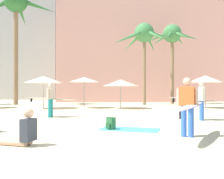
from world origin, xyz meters
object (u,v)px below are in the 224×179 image
person_near_right (201,99)px  person_mid_right (189,105)px  cafe_umbrella_0 (84,80)px  palm_tree_right (172,38)px  beach_towel (130,129)px  cafe_umbrella_2 (205,79)px  person_far_left (51,99)px  person_far_right (22,133)px  cafe_umbrella_4 (121,83)px  palm_tree_left (16,8)px  cafe_umbrella_3 (43,79)px  palm_tree_center (144,37)px  backpack (111,124)px

person_near_right → person_mid_right: bearing=-104.0°
cafe_umbrella_0 → person_mid_right: bearing=-72.1°
palm_tree_right → beach_towel: 18.88m
cafe_umbrella_2 → person_far_left: (-10.23, -6.43, -1.28)m
person_far_right → person_mid_right: person_mid_right is taller
palm_tree_right → cafe_umbrella_4: size_ratio=2.95×
person_far_right → person_mid_right: (4.35, 0.95, 0.61)m
palm_tree_left → palm_tree_right: size_ratio=1.37×
cafe_umbrella_3 → person_near_right: cafe_umbrella_3 is taller
cafe_umbrella_3 → person_far_left: 6.68m
person_far_right → person_near_right: (6.27, 5.27, 0.63)m
cafe_umbrella_3 → person_far_right: cafe_umbrella_3 is taller
cafe_umbrella_3 → palm_tree_right: bearing=29.3°
cafe_umbrella_0 → person_far_right: 13.55m
beach_towel → palm_tree_left: bearing=120.9°
palm_tree_center → backpack: bearing=-102.4°
palm_tree_right → person_far_right: palm_tree_right is taller
cafe_umbrella_3 → person_far_left: bearing=-73.0°
beach_towel → person_far_left: size_ratio=0.72×
cafe_umbrella_4 → beach_towel: (-0.24, -10.34, -1.89)m
palm_tree_center → backpack: palm_tree_center is taller
palm_tree_center → person_mid_right: size_ratio=2.71×
palm_tree_left → person_near_right: palm_tree_left is taller
palm_tree_center → cafe_umbrella_2: 7.32m
palm_tree_right → person_mid_right: bearing=-102.9°
person_mid_right → person_near_right: size_ratio=0.98×
palm_tree_right → cafe_umbrella_0: (-8.23, -5.80, -4.45)m
person_far_left → cafe_umbrella_2: bearing=44.8°
cafe_umbrella_2 → beach_towel: size_ratio=1.26×
cafe_umbrella_2 → beach_towel: cafe_umbrella_2 is taller
palm_tree_right → person_near_right: size_ratio=2.76×
backpack → person_mid_right: (2.17, -1.54, 0.72)m
person_mid_right → person_far_right: bearing=126.7°
palm_tree_right → cafe_umbrella_0: bearing=-144.8°
backpack → person_near_right: (4.09, 2.78, 0.74)m
beach_towel → person_far_left: person_far_left is taller
cafe_umbrella_0 → backpack: (1.86, -10.93, -1.95)m
cafe_umbrella_3 → person_far_left: size_ratio=0.99×
person_near_right → palm_tree_left: bearing=144.9°
palm_tree_center → person_near_right: size_ratio=2.65×
cafe_umbrella_3 → person_mid_right: bearing=-59.7°
palm_tree_right → person_near_right: bearing=-99.3°
cafe_umbrella_4 → beach_towel: 10.51m
beach_towel → person_mid_right: size_ratio=0.71×
palm_tree_right → person_near_right: (-2.27, -13.96, -5.66)m
cafe_umbrella_4 → beach_towel: size_ratio=1.34×
palm_tree_left → beach_towel: (9.33, -15.61, -9.08)m
cafe_umbrella_2 → palm_tree_center: bearing=131.2°
cafe_umbrella_3 → beach_towel: cafe_umbrella_3 is taller
palm_tree_right → cafe_umbrella_0: size_ratio=3.37×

